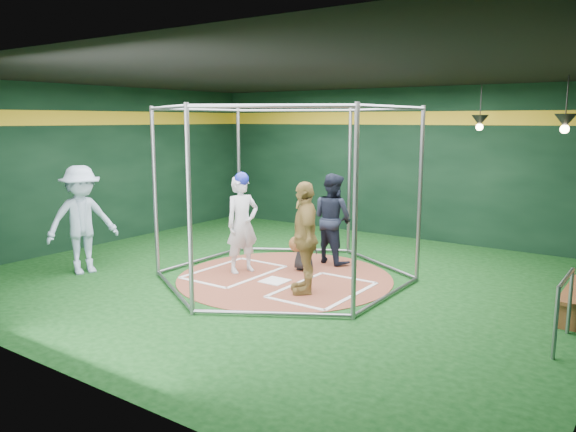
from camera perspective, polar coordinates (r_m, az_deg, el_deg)
The scene contains 14 objects.
room_shell at distance 9.66m, azimuth -0.31°, elevation 3.75°, with size 10.10×9.10×3.53m.
clay_disc at distance 9.99m, azimuth -0.33°, elevation -6.27°, with size 3.80×3.80×0.01m, color brown.
home_plate at distance 9.76m, azimuth -1.36°, elevation -6.60°, with size 0.43×0.43×0.01m, color white.
batter_box_left at distance 10.36m, azimuth -5.45°, elevation -5.67°, with size 1.17×1.77×0.01m.
batter_box_right at distance 9.29m, azimuth 3.59°, elevation -7.48°, with size 1.17×1.77×0.01m.
batting_cage at distance 9.69m, azimuth -0.34°, elevation 2.25°, with size 4.05×4.67×3.00m.
pendant_lamp_near at distance 11.91m, azimuth 18.90°, elevation 9.12°, with size 0.34×0.34×0.90m.
pendant_lamp_far at distance 9.95m, azimuth 26.34°, elevation 8.62°, with size 0.34×0.34×0.90m.
batter_figure at distance 10.19m, azimuth -4.67°, elevation -0.69°, with size 0.62×0.75×1.83m.
visitor_leopard at distance 8.96m, azimuth 1.72°, elevation -2.19°, with size 1.05×0.44×1.80m, color tan.
catcher_figure at distance 10.33m, azimuth 1.55°, elevation -2.85°, with size 0.55×0.60×0.99m.
umpire at distance 10.87m, azimuth 4.54°, elevation -0.24°, with size 0.85×0.66×1.74m, color black.
bystander_blue at distance 10.78m, azimuth -20.21°, elevation -0.37°, with size 1.27×0.73×1.96m, color #A1BAD5.
steel_railing at distance 7.72m, azimuth 26.26°, elevation -7.62°, with size 0.05×1.03×0.89m.
Camera 1 is at (5.56, -7.83, 2.77)m, focal length 35.00 mm.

